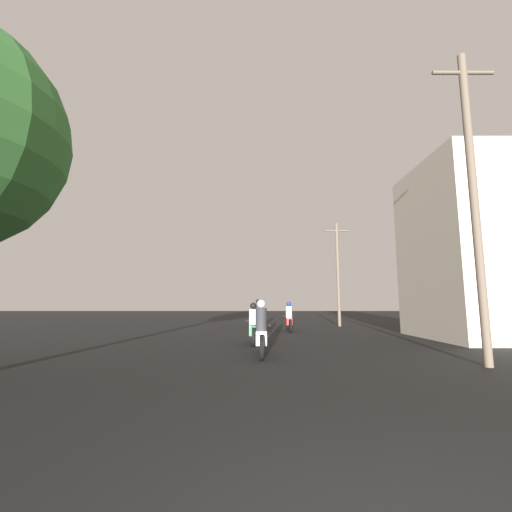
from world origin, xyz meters
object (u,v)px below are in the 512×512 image
at_px(motorcycle_white, 261,333).
at_px(utility_pole_near, 474,195).
at_px(building_right_near, 471,249).
at_px(motorcycle_green, 254,327).
at_px(motorcycle_orange, 258,316).
at_px(motorcycle_red, 289,319).
at_px(utility_pole_far, 338,271).

bearing_deg(motorcycle_white, utility_pole_near, -17.58).
bearing_deg(building_right_near, utility_pole_near, -121.10).
distance_m(motorcycle_white, building_right_near, 10.48).
distance_m(motorcycle_white, motorcycle_green, 2.82).
relative_size(motorcycle_white, motorcycle_green, 1.08).
distance_m(motorcycle_white, motorcycle_orange, 10.70).
bearing_deg(utility_pole_near, motorcycle_red, 110.57).
bearing_deg(utility_pole_far, motorcycle_orange, -164.18).
relative_size(motorcycle_orange, utility_pole_far, 0.31).
height_order(motorcycle_red, building_right_near, building_right_near).
xyz_separation_m(utility_pole_near, utility_pole_far, (-0.12, 13.85, -0.66)).
relative_size(motorcycle_white, utility_pole_near, 0.26).
bearing_deg(motorcycle_orange, motorcycle_green, -86.18).
relative_size(utility_pole_near, utility_pole_far, 1.19).
relative_size(motorcycle_green, motorcycle_orange, 0.95).
distance_m(building_right_near, utility_pole_far, 8.63).
relative_size(motorcycle_white, motorcycle_orange, 1.03).
relative_size(motorcycle_green, building_right_near, 0.26).
relative_size(motorcycle_red, utility_pole_near, 0.27).
xyz_separation_m(motorcycle_red, utility_pole_far, (3.60, 3.96, 2.88)).
height_order(motorcycle_red, utility_pole_far, utility_pole_far).
xyz_separation_m(building_right_near, utility_pole_far, (-3.80, 7.74, -0.23)).
relative_size(motorcycle_red, utility_pole_far, 0.32).
height_order(motorcycle_orange, utility_pole_near, utility_pole_near).
bearing_deg(utility_pole_far, motorcycle_red, -132.25).
xyz_separation_m(motorcycle_white, motorcycle_orange, (-0.05, 10.69, 0.05)).
xyz_separation_m(motorcycle_white, motorcycle_green, (-0.24, 2.81, -0.02)).
height_order(motorcycle_orange, utility_pole_far, utility_pole_far).
bearing_deg(utility_pole_far, building_right_near, -63.86).
relative_size(motorcycle_green, utility_pole_near, 0.24).
relative_size(motorcycle_white, building_right_near, 0.28).
xyz_separation_m(motorcycle_red, utility_pole_near, (3.71, -9.89, 3.53)).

